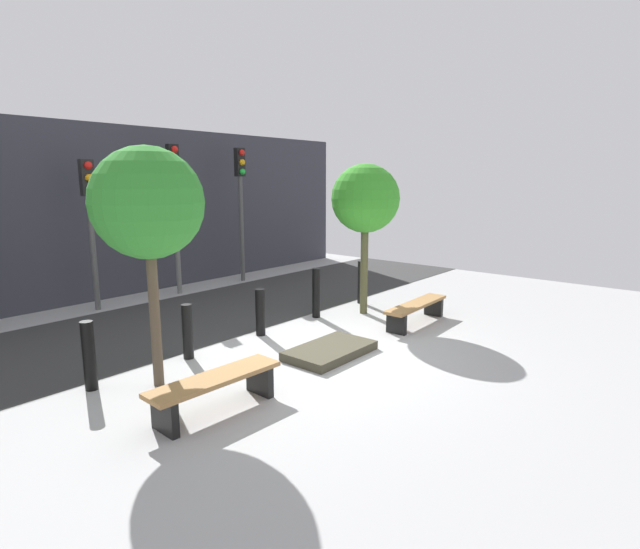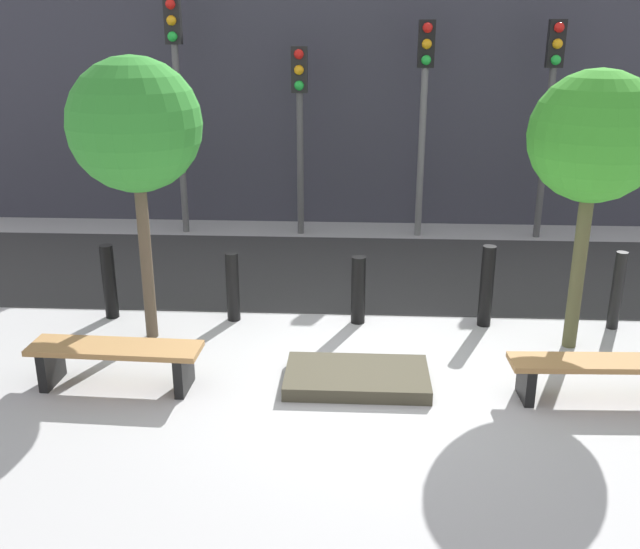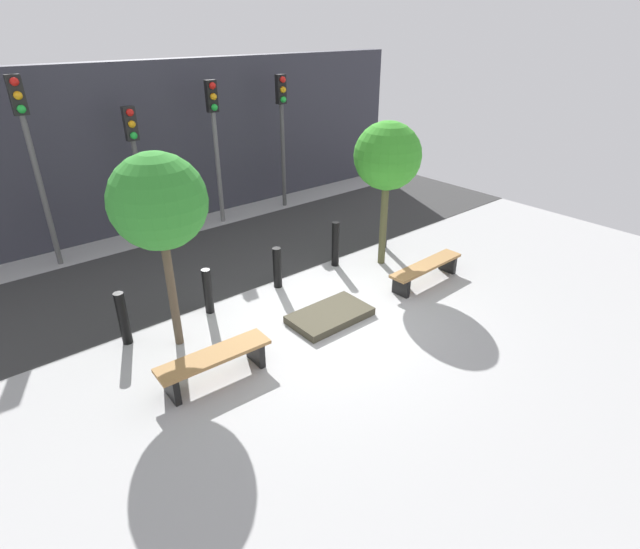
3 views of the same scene
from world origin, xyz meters
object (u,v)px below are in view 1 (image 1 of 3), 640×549
at_px(tree_behind_right_bench, 365,200).
at_px(bollard_far_left, 89,356).
at_px(planter_bed, 330,351).
at_px(bollard_center, 260,312).
at_px(traffic_light_east, 241,191).
at_px(bollard_far_right, 361,282).
at_px(bench_right, 416,308).
at_px(bollard_right, 316,293).
at_px(bench_left, 216,386).
at_px(tree_behind_left_bench, 148,204).
at_px(bollard_left, 188,332).
at_px(traffic_light_mid_east, 175,192).
at_px(traffic_light_mid_west, 90,207).

distance_m(tree_behind_right_bench, bollard_far_left, 6.18).
xyz_separation_m(planter_bed, bollard_center, (0.00, 1.70, 0.37)).
bearing_deg(traffic_light_east, bollard_far_right, -89.97).
bearing_deg(bollard_center, bench_right, -36.58).
height_order(tree_behind_right_bench, bollard_right, tree_behind_right_bench).
height_order(planter_bed, bollard_far_right, bollard_far_right).
bearing_deg(bench_left, tree_behind_left_bench, 92.15).
distance_m(bollard_left, bollard_right, 3.26).
bearing_deg(planter_bed, bollard_center, 90.00).
relative_size(bollard_center, bollard_far_right, 0.88).
height_order(tree_behind_right_bench, bollard_far_left, tree_behind_right_bench).
height_order(bollard_right, bollard_far_right, bollard_right).
xyz_separation_m(tree_behind_right_bench, bollard_right, (-0.93, 0.59, -1.96)).
bearing_deg(traffic_light_mid_east, planter_bed, -100.45).
relative_size(bench_right, bollard_center, 2.24).
xyz_separation_m(tree_behind_left_bench, tree_behind_right_bench, (5.11, 0.00, -0.10)).
relative_size(bench_right, traffic_light_east, 0.53).
relative_size(bollard_center, traffic_light_east, 0.24).
bearing_deg(bollard_far_right, bollard_right, 180.00).
bearing_deg(bollard_far_right, traffic_light_east, 90.03).
bearing_deg(planter_bed, traffic_light_mid_west, 100.45).
bearing_deg(bollard_left, bench_right, -24.38).
distance_m(bollard_center, traffic_light_mid_west, 4.71).
distance_m(tree_behind_right_bench, bollard_right, 2.24).
height_order(bollard_center, bollard_right, bollard_right).
xyz_separation_m(tree_behind_right_bench, bollard_far_left, (-5.82, 0.59, -1.99)).
relative_size(tree_behind_left_bench, tree_behind_right_bench, 1.04).
height_order(tree_behind_left_bench, bollard_left, tree_behind_left_bench).
bearing_deg(traffic_light_east, bollard_left, -139.40).
height_order(bollard_far_right, traffic_light_mid_east, traffic_light_mid_east).
distance_m(tree_behind_right_bench, bollard_center, 3.33).
xyz_separation_m(bollard_center, bollard_far_right, (3.26, 0.00, 0.06)).
bearing_deg(planter_bed, traffic_light_mid_east, 79.55).
relative_size(tree_behind_right_bench, traffic_light_mid_east, 0.86).
relative_size(traffic_light_mid_west, traffic_light_east, 0.88).
xyz_separation_m(bench_left, bollard_far_left, (-0.70, 1.90, 0.15)).
distance_m(bench_right, planter_bed, 2.58).
distance_m(planter_bed, tree_behind_right_bench, 3.69).
bearing_deg(bollard_far_left, traffic_light_mid_west, 62.57).
xyz_separation_m(tree_behind_left_bench, traffic_light_mid_west, (1.47, 4.77, -0.27)).
xyz_separation_m(bench_left, bench_right, (5.11, 0.00, -0.02)).
bearing_deg(bollard_left, bollard_right, 0.00).
height_order(tree_behind_left_bench, bollard_far_left, tree_behind_left_bench).
relative_size(planter_bed, bollard_center, 1.72).
relative_size(bollard_far_right, traffic_light_mid_west, 0.30).
relative_size(bench_left, tree_behind_left_bench, 0.54).
relative_size(bench_right, bollard_far_left, 2.01).
bearing_deg(bench_left, traffic_light_mid_east, 61.25).
relative_size(bollard_right, traffic_light_mid_east, 0.28).
height_order(tree_behind_left_bench, bollard_right, tree_behind_left_bench).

